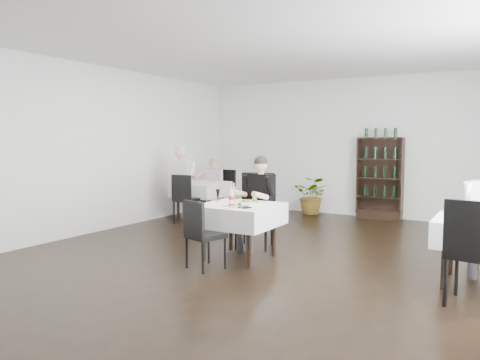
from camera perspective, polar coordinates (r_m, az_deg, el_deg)
name	(u,v)px	position (r m, az deg, el deg)	size (l,w,h in m)	color
room_shell	(259,152)	(6.33, 2.28, 3.39)	(9.00, 9.00, 9.00)	black
wine_shelf	(380,179)	(10.22, 16.67, 0.13)	(0.90, 0.28, 1.75)	black
main_table	(239,215)	(6.56, -0.07, -4.26)	(1.03, 1.03, 0.77)	black
left_table	(201,189)	(9.93, -4.81, -1.13)	(0.98, 0.98, 0.77)	black
potted_tree	(312,195)	(10.58, 8.82, -1.86)	(0.76, 0.66, 0.85)	#275D1F
main_chair_far	(256,205)	(7.30, 1.96, -3.04)	(0.64, 0.64, 1.15)	black
main_chair_near	(201,230)	(6.04, -4.78, -6.14)	(0.52, 0.52, 0.90)	black
left_chair_far	(224,189)	(10.55, -1.97, -1.05)	(0.48, 0.49, 0.99)	black
left_chair_near	(185,196)	(9.31, -6.70, -1.92)	(0.46, 0.46, 0.98)	black
right_chair_near	(473,246)	(5.19, 26.58, -7.26)	(0.56, 0.57, 1.09)	black
diner_main	(258,195)	(7.11, 2.15, -1.88)	(0.60, 0.63, 1.42)	#45454D
diner_left_far	(212,182)	(10.44, -3.42, -0.22)	(0.48, 0.47, 1.25)	#45454D
diner_left_near	(182,178)	(9.58, -7.03, 0.30)	(0.62, 0.64, 1.55)	#45454D
plate_far	(249,201)	(6.69, 1.12, -2.62)	(0.36, 0.36, 0.09)	white
plate_near	(235,206)	(6.28, -0.58, -3.15)	(0.28, 0.28, 0.07)	white
pilsner_dark	(218,196)	(6.64, -2.71, -1.95)	(0.06, 0.06, 0.26)	black
pilsner_lager	(234,195)	(6.68, -0.78, -1.80)	(0.07, 0.07, 0.28)	gold
coke_bottle	(231,197)	(6.57, -1.09, -2.05)	(0.06, 0.06, 0.25)	silver
napkin_cutlery	(243,207)	(6.22, 0.36, -3.33)	(0.21, 0.22, 0.02)	black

